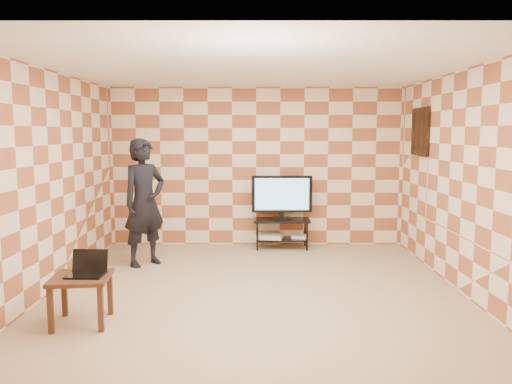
# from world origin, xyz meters

# --- Properties ---
(floor) EXTENTS (5.00, 5.00, 0.00)m
(floor) POSITION_xyz_m (0.00, 0.00, 0.00)
(floor) COLOR tan
(floor) RESTS_ON ground
(wall_back) EXTENTS (5.00, 0.02, 2.70)m
(wall_back) POSITION_xyz_m (0.00, 2.50, 1.35)
(wall_back) COLOR beige
(wall_back) RESTS_ON ground
(wall_front) EXTENTS (5.00, 0.02, 2.70)m
(wall_front) POSITION_xyz_m (0.00, -2.50, 1.35)
(wall_front) COLOR beige
(wall_front) RESTS_ON ground
(wall_left) EXTENTS (0.02, 5.00, 2.70)m
(wall_left) POSITION_xyz_m (-2.50, 0.00, 1.35)
(wall_left) COLOR beige
(wall_left) RESTS_ON ground
(wall_right) EXTENTS (0.02, 5.00, 2.70)m
(wall_right) POSITION_xyz_m (2.50, 0.00, 1.35)
(wall_right) COLOR beige
(wall_right) RESTS_ON ground
(ceiling) EXTENTS (5.00, 5.00, 0.02)m
(ceiling) POSITION_xyz_m (0.00, 0.00, 2.70)
(ceiling) COLOR white
(ceiling) RESTS_ON wall_back
(wall_art) EXTENTS (0.04, 0.72, 0.72)m
(wall_art) POSITION_xyz_m (2.47, 1.55, 1.95)
(wall_art) COLOR black
(wall_art) RESTS_ON wall_right
(tv_stand) EXTENTS (0.93, 0.42, 0.50)m
(tv_stand) POSITION_xyz_m (0.43, 2.21, 0.36)
(tv_stand) COLOR black
(tv_stand) RESTS_ON floor
(tv) EXTENTS (1.00, 0.20, 0.73)m
(tv) POSITION_xyz_m (0.43, 2.21, 0.90)
(tv) COLOR black
(tv) RESTS_ON tv_stand
(dvd_player) EXTENTS (0.49, 0.39, 0.07)m
(dvd_player) POSITION_xyz_m (0.22, 2.20, 0.21)
(dvd_player) COLOR #BBBBBD
(dvd_player) RESTS_ON tv_stand
(game_console) EXTENTS (0.27, 0.22, 0.05)m
(game_console) POSITION_xyz_m (0.72, 2.21, 0.20)
(game_console) COLOR silver
(game_console) RESTS_ON tv_stand
(side_table) EXTENTS (0.62, 0.62, 0.50)m
(side_table) POSITION_xyz_m (-1.77, -1.10, 0.41)
(side_table) COLOR #392111
(side_table) RESTS_ON floor
(laptop) EXTENTS (0.38, 0.30, 0.25)m
(laptop) POSITION_xyz_m (-1.72, -1.06, 0.55)
(laptop) COLOR black
(laptop) RESTS_ON side_table
(person) EXTENTS (0.79, 0.79, 1.85)m
(person) POSITION_xyz_m (-1.63, 1.17, 0.93)
(person) COLOR black
(person) RESTS_ON floor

